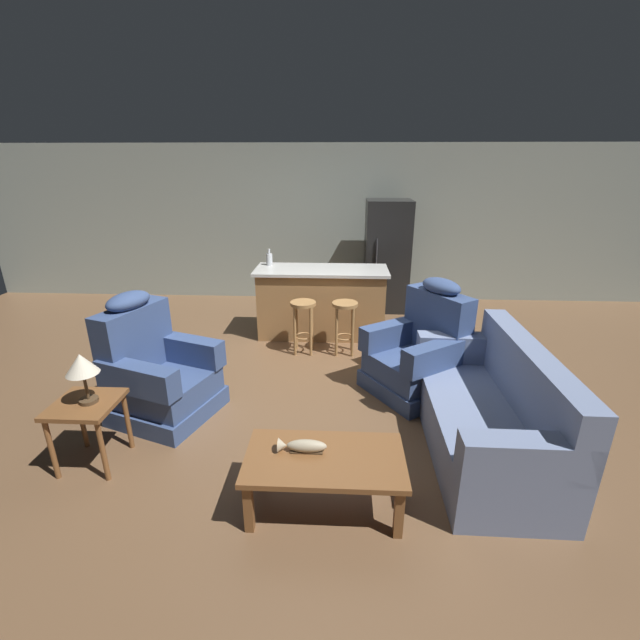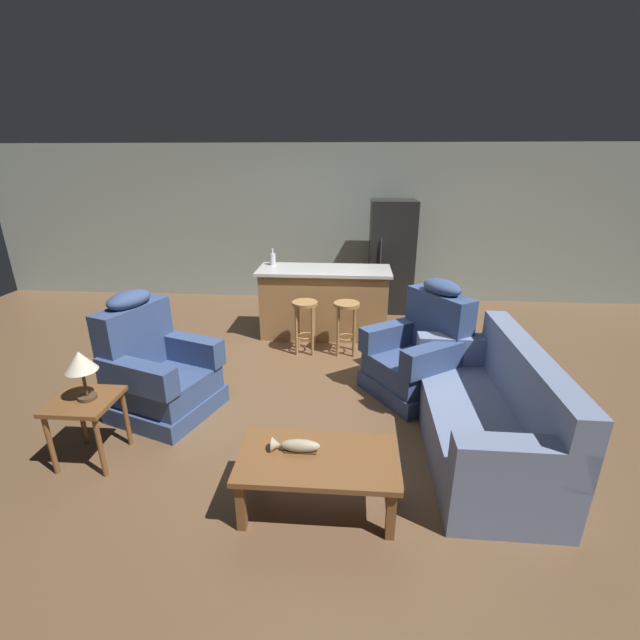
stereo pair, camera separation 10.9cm
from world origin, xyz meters
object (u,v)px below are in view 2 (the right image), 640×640
Objects in this scene: recliner_near_island at (420,354)px; bottle_tall_green at (273,259)px; fish_figurine at (295,446)px; kitchen_island at (324,302)px; table_lamp at (80,364)px; refrigerator at (391,256)px; coffee_table at (318,464)px; recliner_near_lamp at (157,371)px; couch at (488,416)px; end_table at (86,410)px; bar_stool_right at (346,319)px; bar_stool_left at (305,317)px.

recliner_near_island reaches higher than bottle_tall_green.
kitchen_island is (-0.01, 3.19, 0.02)m from fish_figurine.
recliner_near_island is at bearing 25.61° from table_lamp.
refrigerator is at bearing -122.03° from recliner_near_island.
fish_figurine is 2.00m from recliner_near_island.
refrigerator reaches higher than bottle_tall_green.
coffee_table is 0.61× the size of kitchen_island.
recliner_near_island is 0.68× the size of refrigerator.
kitchen_island is 1.02× the size of refrigerator.
coffee_table is 2.00m from recliner_near_lamp.
fish_figurine is (-0.16, 0.05, 0.10)m from coffee_table.
couch is 1.59× the size of recliner_near_lamp.
kitchen_island is (1.71, 2.86, 0.02)m from end_table.
kitchen_island is 0.71m from bar_stool_right.
couch is at bearing 78.33° from recliner_near_island.
recliner_near_island is 1.76× the size of bar_stool_left.
bar_stool_right is (0.31, 2.56, 0.01)m from fish_figurine.
end_table is at bearing -171.08° from table_lamp.
bar_stool_left is at bearing -123.17° from refrigerator.
bar_stool_right is (2.04, 2.23, 0.01)m from end_table.
recliner_near_lamp is at bearing -140.57° from bar_stool_right.
bottle_tall_green is at bearing 142.49° from bar_stool_right.
fish_figurine is at bearing 22.33° from recliner_near_island.
bottle_tall_green is at bearing 166.10° from kitchen_island.
bottle_tall_green is at bearing -149.60° from refrigerator.
coffee_table is 2.64m from bar_stool_left.
fish_figurine is 0.50× the size of bar_stool_right.
bottle_tall_green reaches higher than couch.
fish_figurine is 3.19m from kitchen_island.
bar_stool_right is 1.99m from refrigerator.
recliner_near_lamp is 2.48m from bottle_tall_green.
recliner_near_island reaches higher than kitchen_island.
table_lamp is (-3.21, -0.34, 0.53)m from couch.
table_lamp is (0.04, 0.01, 0.41)m from end_table.
recliner_near_island is (-0.42, 1.00, 0.08)m from couch.
couch is 2.56m from bar_stool_left.
recliner_near_island is 2.93× the size of table_lamp.
recliner_near_island is 1.58m from bar_stool_left.
end_table is at bearing -120.93° from kitchen_island.
bar_stool_right is (1.79, 1.47, 0.05)m from recliner_near_lamp.
recliner_near_lamp is 1.94m from bar_stool_left.
refrigerator is 7.71× the size of bottle_tall_green.
refrigerator reaches higher than bar_stool_right.
bar_stool_left is at bearing -56.49° from bottle_tall_green.
kitchen_island is at bearing 59.55° from table_lamp.
refrigerator is at bearing 56.59° from table_lamp.
couch is 1.59× the size of recliner_near_island.
bar_stool_right is (0.32, -0.63, -0.01)m from kitchen_island.
refrigerator reaches higher than couch.
refrigerator is (0.98, 4.39, 0.42)m from fish_figurine.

